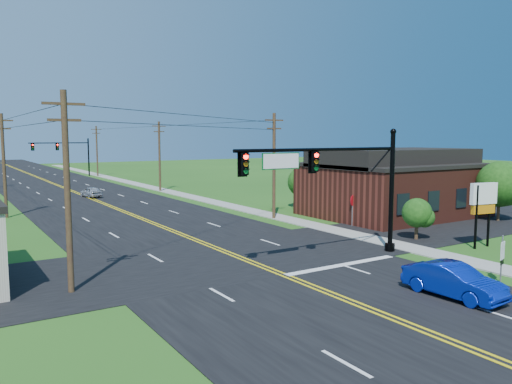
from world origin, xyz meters
TOP-DOWN VIEW (x-y plane):
  - ground at (0.00, 0.00)m, footprint 260.00×260.00m
  - road_main at (0.00, 50.00)m, footprint 16.00×220.00m
  - road_cross at (0.00, 12.00)m, footprint 70.00×10.00m
  - sidewalk at (10.50, 40.00)m, footprint 2.00×160.00m
  - signal_mast_main at (4.34, 8.00)m, footprint 11.30×0.60m
  - signal_mast_far at (4.44, 80.00)m, footprint 10.98×0.60m
  - brick_building at (20.00, 18.00)m, footprint 14.20×11.20m
  - utility_pole_left_a at (-9.50, 10.00)m, footprint 1.80×0.28m
  - utility_pole_left_b at (-9.50, 35.00)m, footprint 1.80×0.28m
  - utility_pole_right_a at (9.80, 22.00)m, footprint 1.80×0.28m
  - utility_pole_right_b at (9.80, 48.00)m, footprint 1.80×0.28m
  - utility_pole_right_c at (9.80, 78.00)m, footprint 1.80×0.28m
  - tree_right_front at (25.00, 11.00)m, footprint 3.80×3.80m
  - tree_right_back at (16.00, 26.00)m, footprint 3.00×3.00m
  - shrub_corner at (13.00, 9.50)m, footprint 2.00×2.00m
  - blue_car at (4.36, 0.31)m, footprint 1.74×4.51m
  - distant_car at (0.51, 46.00)m, footprint 1.99×3.79m
  - route_sign at (8.32, 0.53)m, footprint 0.56×0.19m
  - stop_sign at (13.00, 15.74)m, footprint 0.83×0.38m
  - pylon_sign at (14.54, 5.66)m, footprint 2.02×0.61m

SIDE VIEW (x-z plane):
  - ground at x=0.00m, z-range 0.00..0.00m
  - road_main at x=0.00m, z-range 0.00..0.04m
  - road_cross at x=0.00m, z-range 0.00..0.04m
  - sidewalk at x=10.50m, z-range 0.00..0.08m
  - distant_car at x=0.51m, z-range 0.00..1.23m
  - blue_car at x=4.36m, z-range 0.00..1.46m
  - route_sign at x=8.32m, z-range 0.19..2.50m
  - stop_sign at x=13.00m, z-range 0.55..3.03m
  - shrub_corner at x=13.00m, z-range 0.42..3.28m
  - brick_building at x=20.00m, z-range 0.00..4.70m
  - tree_right_back at x=16.00m, z-range 0.55..4.65m
  - pylon_sign at x=14.54m, z-range 0.95..5.07m
  - tree_right_front at x=25.00m, z-range 0.60..5.60m
  - signal_mast_far at x=4.44m, z-range 0.81..8.29m
  - utility_pole_left_a at x=-9.50m, z-range 0.22..9.22m
  - utility_pole_left_b at x=-9.50m, z-range 0.22..9.22m
  - utility_pole_right_a at x=9.80m, z-range 0.22..9.22m
  - utility_pole_right_b at x=9.80m, z-range 0.22..9.22m
  - utility_pole_right_c at x=9.80m, z-range 0.22..9.22m
  - signal_mast_main at x=4.34m, z-range 1.01..8.49m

